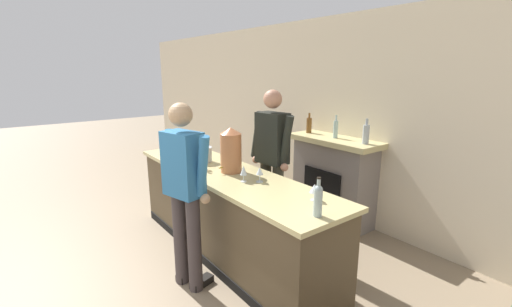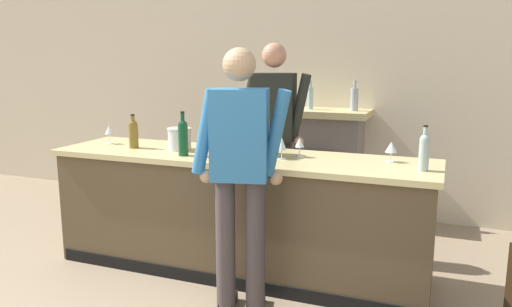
# 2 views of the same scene
# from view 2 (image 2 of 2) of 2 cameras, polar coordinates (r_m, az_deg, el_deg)

# --- Properties ---
(wall_back_panel) EXTENTS (12.00, 0.07, 2.75)m
(wall_back_panel) POSITION_cam_2_polar(r_m,az_deg,el_deg) (5.66, 4.21, 7.47)
(wall_back_panel) COLOR beige
(wall_back_panel) RESTS_ON ground_plane
(bar_counter) EXTENTS (3.05, 0.77, 0.96)m
(bar_counter) POSITION_cam_2_polar(r_m,az_deg,el_deg) (4.04, -2.03, -6.81)
(bar_counter) COLOR brown
(bar_counter) RESTS_ON ground_plane
(fireplace_stone) EXTENTS (1.27, 0.52, 1.48)m
(fireplace_stone) POSITION_cam_2_polar(r_m,az_deg,el_deg) (5.44, 6.04, -0.95)
(fireplace_stone) COLOR gray
(fireplace_stone) RESTS_ON ground_plane
(person_customer) EXTENTS (0.64, 0.37, 1.77)m
(person_customer) POSITION_cam_2_polar(r_m,az_deg,el_deg) (3.23, -1.84, -2.11)
(person_customer) COLOR #413838
(person_customer) RESTS_ON ground_plane
(person_bartender) EXTENTS (0.66, 0.33, 1.84)m
(person_bartender) POSITION_cam_2_polar(r_m,az_deg,el_deg) (4.37, 2.01, 1.85)
(person_bartender) COLOR #484738
(person_bartender) RESTS_ON ground_plane
(copper_dispenser) EXTENTS (0.23, 0.27, 0.49)m
(copper_dispenser) POSITION_cam_2_polar(r_m,az_deg,el_deg) (3.91, -1.61, 3.52)
(copper_dispenser) COLOR #B36940
(copper_dispenser) RESTS_ON bar_counter
(ice_bucket_steel) EXTENTS (0.20, 0.20, 0.18)m
(ice_bucket_steel) POSITION_cam_2_polar(r_m,az_deg,el_deg) (4.15, -8.73, 1.67)
(ice_bucket_steel) COLOR silver
(ice_bucket_steel) RESTS_ON bar_counter
(wine_bottle_merlot_tall) EXTENTS (0.08, 0.08, 0.34)m
(wine_bottle_merlot_tall) POSITION_cam_2_polar(r_m,az_deg,el_deg) (3.89, -8.34, 1.98)
(wine_bottle_merlot_tall) COLOR #0F4224
(wine_bottle_merlot_tall) RESTS_ON bar_counter
(wine_bottle_cabernet_heavy) EXTENTS (0.07, 0.07, 0.31)m
(wine_bottle_cabernet_heavy) POSITION_cam_2_polar(r_m,az_deg,el_deg) (3.51, 18.66, 0.31)
(wine_bottle_cabernet_heavy) COLOR #9BB0AF
(wine_bottle_cabernet_heavy) RESTS_ON bar_counter
(wine_bottle_chardonnay_pale) EXTENTS (0.08, 0.08, 0.28)m
(wine_bottle_chardonnay_pale) POSITION_cam_2_polar(r_m,az_deg,el_deg) (4.31, -13.84, 2.33)
(wine_bottle_chardonnay_pale) COLOR brown
(wine_bottle_chardonnay_pale) RESTS_ON bar_counter
(wine_bottle_riesling_slim) EXTENTS (0.07, 0.07, 0.29)m
(wine_bottle_riesling_slim) POSITION_cam_2_polar(r_m,az_deg,el_deg) (4.19, -4.84, 2.37)
(wine_bottle_riesling_slim) COLOR #163F22
(wine_bottle_riesling_slim) RESTS_ON bar_counter
(wine_glass_front_left) EXTENTS (0.07, 0.07, 0.15)m
(wine_glass_front_left) POSITION_cam_2_polar(r_m,az_deg,el_deg) (3.81, 5.00, 1.14)
(wine_glass_front_left) COLOR silver
(wine_glass_front_left) RESTS_ON bar_counter
(wine_glass_mid_counter) EXTENTS (0.08, 0.08, 0.16)m
(wine_glass_mid_counter) POSITION_cam_2_polar(r_m,az_deg,el_deg) (3.87, -6.13, 1.39)
(wine_glass_mid_counter) COLOR silver
(wine_glass_mid_counter) RESTS_ON bar_counter
(wine_glass_front_right) EXTENTS (0.07, 0.07, 0.16)m
(wine_glass_front_right) POSITION_cam_2_polar(r_m,az_deg,el_deg) (3.73, 2.96, 1.06)
(wine_glass_front_right) COLOR silver
(wine_glass_front_right) RESTS_ON bar_counter
(wine_glass_back_row) EXTENTS (0.07, 0.07, 0.16)m
(wine_glass_back_row) POSITION_cam_2_polar(r_m,az_deg,el_deg) (4.58, -16.43, 2.52)
(wine_glass_back_row) COLOR silver
(wine_glass_back_row) RESTS_ON bar_counter
(wine_glass_by_dispenser) EXTENTS (0.09, 0.09, 0.15)m
(wine_glass_by_dispenser) POSITION_cam_2_polar(r_m,az_deg,el_deg) (3.75, 15.20, 0.65)
(wine_glass_by_dispenser) COLOR silver
(wine_glass_by_dispenser) RESTS_ON bar_counter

